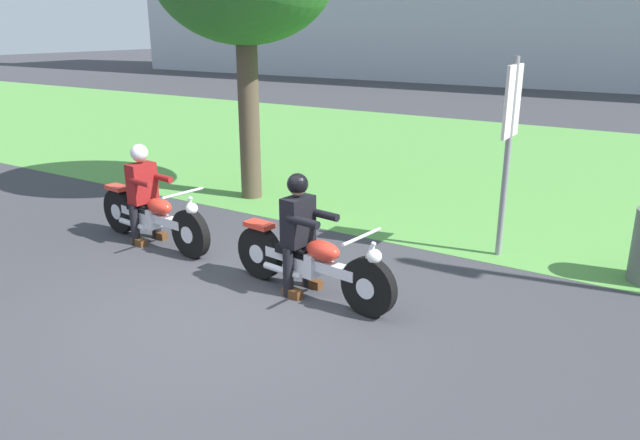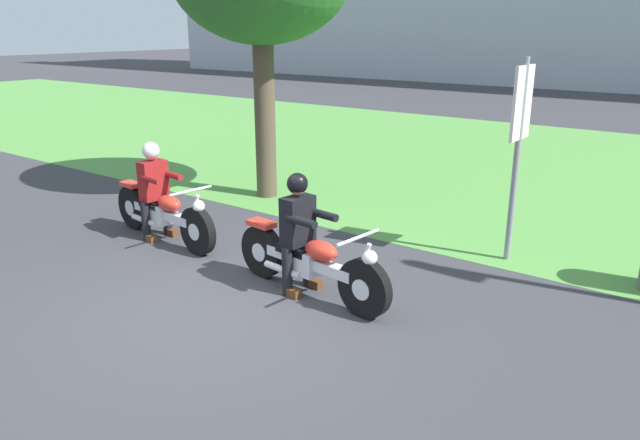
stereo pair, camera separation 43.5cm
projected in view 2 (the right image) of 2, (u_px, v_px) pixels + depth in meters
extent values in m
plane|color=#38383D|center=(214.00, 311.00, 6.54)|extent=(120.00, 120.00, 0.00)
cube|color=#549342|center=(509.00, 164.00, 13.45)|extent=(60.00, 12.00, 0.01)
cylinder|color=black|center=(364.00, 288.00, 6.33)|extent=(0.66, 0.19, 0.65)
cylinder|color=silver|center=(364.00, 288.00, 6.33)|extent=(0.24, 0.17, 0.23)
cylinder|color=black|center=(262.00, 251.00, 7.37)|extent=(0.66, 0.19, 0.65)
cylinder|color=silver|center=(262.00, 251.00, 7.37)|extent=(0.24, 0.17, 0.23)
cube|color=silver|center=(310.00, 262.00, 6.83)|extent=(1.29, 0.29, 0.12)
cube|color=silver|center=(306.00, 262.00, 6.87)|extent=(0.35, 0.28, 0.28)
ellipsoid|color=red|center=(321.00, 251.00, 6.66)|extent=(0.46, 0.29, 0.22)
cube|color=black|center=(296.00, 249.00, 6.94)|extent=(0.46, 0.29, 0.10)
cube|color=red|center=(262.00, 223.00, 7.27)|extent=(0.38, 0.24, 0.06)
cylinder|color=silver|center=(361.00, 265.00, 6.29)|extent=(0.26, 0.08, 0.53)
cylinder|color=silver|center=(358.00, 238.00, 6.23)|extent=(0.11, 0.66, 0.04)
sphere|color=white|center=(370.00, 258.00, 6.18)|extent=(0.16, 0.16, 0.16)
cylinder|color=silver|center=(283.00, 270.00, 6.97)|extent=(0.56, 0.14, 0.08)
cylinder|color=black|center=(309.00, 263.00, 7.11)|extent=(0.12, 0.12, 0.58)
cube|color=#593319|center=(313.00, 283.00, 7.14)|extent=(0.25, 0.13, 0.10)
cylinder|color=black|center=(287.00, 272.00, 6.86)|extent=(0.12, 0.12, 0.58)
cube|color=#593319|center=(291.00, 292.00, 6.89)|extent=(0.25, 0.13, 0.10)
cube|color=black|center=(298.00, 221.00, 6.81)|extent=(0.26, 0.40, 0.56)
cylinder|color=black|center=(322.00, 214.00, 6.76)|extent=(0.43, 0.14, 0.09)
cylinder|color=black|center=(301.00, 221.00, 6.52)|extent=(0.43, 0.14, 0.09)
sphere|color=tan|center=(297.00, 186.00, 6.69)|extent=(0.20, 0.20, 0.20)
sphere|color=black|center=(297.00, 184.00, 6.68)|extent=(0.24, 0.24, 0.24)
cylinder|color=black|center=(198.00, 231.00, 8.09)|extent=(0.67, 0.19, 0.66)
cylinder|color=silver|center=(198.00, 231.00, 8.09)|extent=(0.24, 0.17, 0.23)
cylinder|color=black|center=(133.00, 207.00, 9.15)|extent=(0.67, 0.19, 0.66)
cylinder|color=silver|center=(133.00, 207.00, 9.15)|extent=(0.24, 0.17, 0.23)
cube|color=silver|center=(163.00, 213.00, 8.59)|extent=(1.32, 0.29, 0.12)
cube|color=silver|center=(161.00, 214.00, 8.63)|extent=(0.35, 0.28, 0.28)
ellipsoid|color=red|center=(169.00, 203.00, 8.42)|extent=(0.46, 0.29, 0.22)
cube|color=black|center=(154.00, 203.00, 8.71)|extent=(0.46, 0.29, 0.10)
cube|color=red|center=(131.00, 184.00, 9.04)|extent=(0.38, 0.24, 0.06)
cylinder|color=silver|center=(194.00, 212.00, 8.04)|extent=(0.26, 0.08, 0.53)
cylinder|color=silver|center=(191.00, 191.00, 7.99)|extent=(0.11, 0.66, 0.04)
sphere|color=white|center=(199.00, 206.00, 7.94)|extent=(0.16, 0.16, 0.16)
cylinder|color=silver|center=(144.00, 220.00, 8.73)|extent=(0.56, 0.14, 0.08)
cylinder|color=black|center=(167.00, 216.00, 8.87)|extent=(0.12, 0.12, 0.58)
cube|color=#593319|center=(171.00, 232.00, 8.91)|extent=(0.25, 0.13, 0.10)
cylinder|color=black|center=(146.00, 221.00, 8.62)|extent=(0.12, 0.12, 0.58)
cube|color=#593319|center=(149.00, 238.00, 8.66)|extent=(0.25, 0.13, 0.10)
cube|color=maroon|center=(153.00, 180.00, 8.57)|extent=(0.26, 0.40, 0.56)
cylinder|color=maroon|center=(172.00, 175.00, 8.52)|extent=(0.43, 0.14, 0.09)
cylinder|color=maroon|center=(151.00, 179.00, 8.29)|extent=(0.43, 0.14, 0.09)
sphere|color=#D8A884|center=(151.00, 152.00, 8.45)|extent=(0.20, 0.20, 0.20)
sphere|color=silver|center=(151.00, 150.00, 8.44)|extent=(0.24, 0.24, 0.24)
cylinder|color=brown|center=(265.00, 119.00, 10.57)|extent=(0.36, 0.36, 2.78)
cylinder|color=gray|center=(516.00, 163.00, 7.61)|extent=(0.08, 0.08, 2.60)
cube|color=silver|center=(522.00, 103.00, 7.38)|extent=(0.04, 0.60, 0.90)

